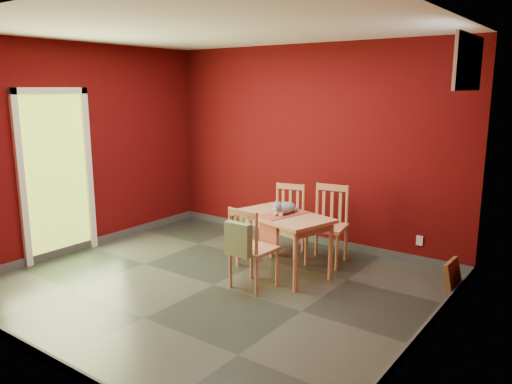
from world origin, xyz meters
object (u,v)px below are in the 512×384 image
Objects in this scene: chair_near at (251,247)px; picture_frame at (453,278)px; tote_bag at (238,239)px; chair_far_right at (328,224)px; cat at (285,206)px; chair_far_left at (287,219)px; dining_table at (283,222)px.

picture_frame is at bearing 31.56° from chair_near.
chair_far_right is at bearing 79.26° from tote_bag.
chair_far_left is at bearing 111.82° from cat.
chair_far_left is at bearing 118.86° from dining_table.
chair_near is 0.26m from tote_bag.
dining_table is 1.91m from picture_frame.
chair_far_left is 1.00× the size of chair_near.
chair_far_left and chair_near have the same top height.
chair_far_left reaches higher than tote_bag.
chair_far_left is 2.35× the size of cat.
picture_frame is (1.78, 0.48, -0.61)m from cat.
chair_far_left is 1.28m from chair_near.
dining_table is 2.98× the size of tote_bag.
chair_near is at bearing -74.68° from chair_far_left.
tote_bag is at bearing -100.99° from cat.
dining_table is 1.31× the size of chair_far_right.
tote_bag is 1.14× the size of picture_frame.
chair_far_left is 1.49m from tote_bag.
chair_near is 2.35× the size of cat.
chair_near is at bearing -102.31° from chair_far_right.
chair_near is 2.44× the size of picture_frame.
dining_table is 1.40× the size of chair_far_left.
chair_near is at bearing -91.98° from dining_table.
chair_far_right is 2.51× the size of cat.
chair_far_right reaches higher than picture_frame.
tote_bag is (-0.01, -0.22, 0.14)m from chair_near.
picture_frame is at bearing -4.17° from chair_far_right.
picture_frame is (1.79, 0.53, -0.43)m from dining_table.
chair_far_right is 2.28× the size of tote_bag.
chair_far_left is 2.16m from picture_frame.
cat is (0.02, 0.63, 0.34)m from chair_near.
chair_far_right is 1.47m from tote_bag.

